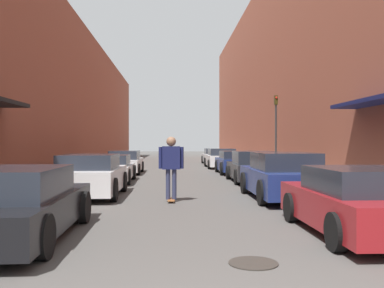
{
  "coord_description": "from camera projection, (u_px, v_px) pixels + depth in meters",
  "views": [
    {
      "loc": [
        -0.38,
        -2.49,
        1.71
      ],
      "look_at": [
        0.3,
        11.49,
        1.66
      ],
      "focal_mm": 40.0,
      "sensor_mm": 36.0,
      "label": 1
    }
  ],
  "objects": [
    {
      "name": "ground",
      "position": [
        178.0,
        173.0,
        23.77
      ],
      "size": [
        117.08,
        117.08,
        0.0
      ],
      "primitive_type": "plane",
      "color": "#4C4947"
    },
    {
      "name": "curb_strip_left",
      "position": [
        103.0,
        167.0,
        28.85
      ],
      "size": [
        1.8,
        53.22,
        0.12
      ],
      "color": "gray",
      "rests_on": "ground"
    },
    {
      "name": "curb_strip_right",
      "position": [
        250.0,
        166.0,
        29.33
      ],
      "size": [
        1.8,
        53.22,
        0.12
      ],
      "color": "gray",
      "rests_on": "ground"
    },
    {
      "name": "building_row_left",
      "position": [
        60.0,
        99.0,
        28.69
      ],
      "size": [
        4.9,
        53.22,
        9.24
      ],
      "color": "brown",
      "rests_on": "ground"
    },
    {
      "name": "building_row_right",
      "position": [
        291.0,
        73.0,
        29.44
      ],
      "size": [
        4.9,
        53.22,
        12.98
      ],
      "color": "brown",
      "rests_on": "ground"
    },
    {
      "name": "parked_car_left_0",
      "position": [
        18.0,
        204.0,
        7.52
      ],
      "size": [
        1.87,
        4.63,
        1.27
      ],
      "color": "black",
      "rests_on": "ground"
    },
    {
      "name": "parked_car_left_1",
      "position": [
        90.0,
        176.0,
        13.48
      ],
      "size": [
        1.99,
        4.13,
        1.34
      ],
      "color": "silver",
      "rests_on": "ground"
    },
    {
      "name": "parked_car_left_2",
      "position": [
        110.0,
        169.0,
        18.35
      ],
      "size": [
        2.0,
        4.19,
        1.18
      ],
      "color": "silver",
      "rests_on": "ground"
    },
    {
      "name": "parked_car_left_3",
      "position": [
        125.0,
        162.0,
        23.61
      ],
      "size": [
        1.85,
        4.43,
        1.26
      ],
      "color": "silver",
      "rests_on": "ground"
    },
    {
      "name": "parked_car_right_0",
      "position": [
        360.0,
        202.0,
        7.92
      ],
      "size": [
        2.03,
        4.08,
        1.25
      ],
      "color": "maroon",
      "rests_on": "ground"
    },
    {
      "name": "parked_car_right_1",
      "position": [
        283.0,
        176.0,
        12.94
      ],
      "size": [
        2.02,
        4.5,
        1.41
      ],
      "color": "navy",
      "rests_on": "ground"
    },
    {
      "name": "parked_car_right_2",
      "position": [
        253.0,
        167.0,
        18.5
      ],
      "size": [
        1.98,
        4.25,
        1.34
      ],
      "color": "#232326",
      "rests_on": "ground"
    },
    {
      "name": "parked_car_right_3",
      "position": [
        235.0,
        162.0,
        23.37
      ],
      "size": [
        1.88,
        3.98,
        1.25
      ],
      "color": "navy",
      "rests_on": "ground"
    },
    {
      "name": "parked_car_right_4",
      "position": [
        221.0,
        159.0,
        28.75
      ],
      "size": [
        1.99,
        4.57,
        1.3
      ],
      "color": "silver",
      "rests_on": "ground"
    },
    {
      "name": "parked_car_right_5",
      "position": [
        215.0,
        156.0,
        33.85
      ],
      "size": [
        1.99,
        4.28,
        1.24
      ],
      "color": "#B7B7BC",
      "rests_on": "ground"
    },
    {
      "name": "skateboarder",
      "position": [
        171.0,
        162.0,
        12.3
      ],
      "size": [
        0.72,
        0.78,
        1.88
      ],
      "color": "brown",
      "rests_on": "ground"
    },
    {
      "name": "manhole_cover",
      "position": [
        253.0,
        263.0,
        6.01
      ],
      "size": [
        0.7,
        0.7,
        0.02
      ],
      "color": "#332D28",
      "rests_on": "ground"
    },
    {
      "name": "traffic_light",
      "position": [
        276.0,
        126.0,
        21.07
      ],
      "size": [
        0.16,
        0.22,
        3.91
      ],
      "color": "#2D2D2D",
      "rests_on": "curb_strip_right"
    }
  ]
}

